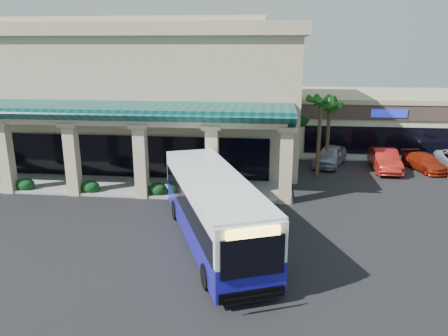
# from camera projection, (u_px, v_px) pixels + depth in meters

# --- Properties ---
(ground) EXTENTS (110.00, 110.00, 0.00)m
(ground) POSITION_uv_depth(u_px,v_px,m) (170.00, 232.00, 22.66)
(ground) COLOR black
(main_building) EXTENTS (30.80, 14.80, 11.35)m
(main_building) POSITION_uv_depth(u_px,v_px,m) (119.00, 90.00, 37.29)
(main_building) COLOR tan
(main_building) RESTS_ON ground
(arcade) EXTENTS (30.00, 6.20, 5.70)m
(arcade) POSITION_uv_depth(u_px,v_px,m) (75.00, 146.00, 29.25)
(arcade) COLOR #0A3E3E
(arcade) RESTS_ON ground
(strip_mall) EXTENTS (22.50, 12.50, 4.90)m
(strip_mall) POSITION_uv_depth(u_px,v_px,m) (403.00, 118.00, 43.07)
(strip_mall) COLOR beige
(strip_mall) RESTS_ON ground
(palm_0) EXTENTS (2.40, 2.40, 6.60)m
(palm_0) POSITION_uv_depth(u_px,v_px,m) (319.00, 133.00, 31.40)
(palm_0) COLOR #1B5416
(palm_0) RESTS_ON ground
(palm_1) EXTENTS (2.40, 2.40, 5.80)m
(palm_1) POSITION_uv_depth(u_px,v_px,m) (328.00, 131.00, 34.27)
(palm_1) COLOR #1B5416
(palm_1) RESTS_ON ground
(broadleaf_tree) EXTENTS (2.60, 2.60, 4.81)m
(broadleaf_tree) POSITION_uv_depth(u_px,v_px,m) (299.00, 125.00, 39.41)
(broadleaf_tree) COLOR black
(broadleaf_tree) RESTS_ON ground
(transit_bus) EXTENTS (7.14, 12.35, 3.40)m
(transit_bus) POSITION_uv_depth(u_px,v_px,m) (213.00, 210.00, 21.00)
(transit_bus) COLOR #1814A3
(transit_bus) RESTS_ON ground
(pedestrian) EXTENTS (0.50, 0.73, 1.95)m
(pedestrian) POSITION_uv_depth(u_px,v_px,m) (263.00, 220.00, 21.71)
(pedestrian) COLOR #3D4559
(pedestrian) RESTS_ON ground
(car_silver) EXTENTS (3.51, 5.13, 1.62)m
(car_silver) POSITION_uv_depth(u_px,v_px,m) (330.00, 156.00, 35.10)
(car_silver) COLOR #9C9CAE
(car_silver) RESTS_ON ground
(car_white) EXTENTS (1.89, 5.10, 1.67)m
(car_white) POSITION_uv_depth(u_px,v_px,m) (385.00, 160.00, 33.72)
(car_white) COLOR #AA1C16
(car_white) RESTS_ON ground
(car_red) EXTENTS (2.96, 4.76, 1.29)m
(car_red) POSITION_uv_depth(u_px,v_px,m) (424.00, 162.00, 33.84)
(car_red) COLOR #A0260E
(car_red) RESTS_ON ground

